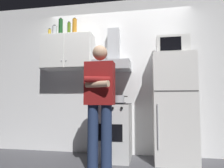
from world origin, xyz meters
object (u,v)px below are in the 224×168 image
bottle_spice_jar (50,33)px  bottle_wine_green (61,27)px  range_hood (113,59)px  bottle_liquor_amber (75,27)px  microwave (172,47)px  person_standing (100,101)px  upper_cabinet (68,52)px  refrigerator (174,108)px  bottle_olive_oil (69,29)px  stove_oven (112,131)px  cooking_pot (119,99)px  bottle_canister_steel (54,31)px

bottle_spice_jar → bottle_wine_green: 0.24m
range_hood → bottle_liquor_amber: (-0.68, -0.02, 0.60)m
microwave → bottle_liquor_amber: 1.70m
person_standing → bottle_spice_jar: bearing=146.3°
upper_cabinet → microwave: bearing=-3.5°
refrigerator → bottle_olive_oil: 2.21m
stove_oven → refrigerator: size_ratio=0.55×
bottle_spice_jar → range_hood: bearing=-0.7°
microwave → bottle_spice_jar: bearing=176.7°
upper_cabinet → refrigerator: bearing=-4.1°
stove_oven → cooking_pot: cooking_pot is taller
microwave → bottle_spice_jar: bottle_spice_jar is taller
cooking_pot → bottle_canister_steel: size_ratio=1.38×
stove_oven → refrigerator: refrigerator is taller
stove_oven → bottle_spice_jar: size_ratio=5.46×
refrigerator → bottle_wine_green: (-1.90, 0.12, 1.41)m
cooking_pot → person_standing: bearing=-110.3°
microwave → cooking_pot: (-0.82, -0.14, -0.81)m
bottle_wine_green → upper_cabinet: bearing=2.7°
range_hood → upper_cabinet: bearing=-179.9°
range_hood → stove_oven: bearing=-90.0°
bottle_canister_steel → bottle_wine_green: bottle_wine_green is taller
cooking_pot → bottle_canister_steel: 1.71m
bottle_liquor_amber → bottle_spice_jar: (-0.49, 0.03, -0.07)m
upper_cabinet → range_hood: (0.80, 0.00, -0.15)m
cooking_pot → bottle_olive_oil: 1.55m
microwave → bottle_liquor_amber: size_ratio=1.57×
bottle_liquor_amber → cooking_pot: bearing=-15.6°
person_standing → bottle_olive_oil: (-0.73, 0.70, 1.26)m
microwave → bottle_canister_steel: size_ratio=2.44×
upper_cabinet → bottle_liquor_amber: bearing=-8.2°
upper_cabinet → person_standing: (0.75, -0.73, -0.85)m
bottle_liquor_amber → upper_cabinet: bearing=171.8°
refrigerator → bottle_canister_steel: (-2.00, 0.10, 1.34)m
stove_oven → refrigerator: (0.95, 0.00, 0.37)m
person_standing → bottle_canister_steel: (-1.00, 0.70, 1.24)m
refrigerator → bottle_canister_steel: size_ratio=8.13×
cooking_pot → refrigerator: bearing=8.3°
bottle_spice_jar → bottle_canister_steel: bearing=-21.4°
refrigerator → bottle_spice_jar: bearing=176.2°
cooking_pot → bottle_olive_oil: bottle_olive_oil is taller
refrigerator → bottle_wine_green: bearing=176.4°
range_hood → microwave: range_hood is taller
cooking_pot → microwave: bearing=9.6°
range_hood → bottle_liquor_amber: size_ratio=2.45×
microwave → bottle_olive_oil: bottle_olive_oil is taller
bottle_liquor_amber → bottle_olive_oil: size_ratio=1.26×
bottle_olive_oil → bottle_liquor_amber: bearing=6.9°
bottle_liquor_amber → stove_oven: bearing=-9.0°
stove_oven → bottle_canister_steel: bottle_canister_steel is taller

